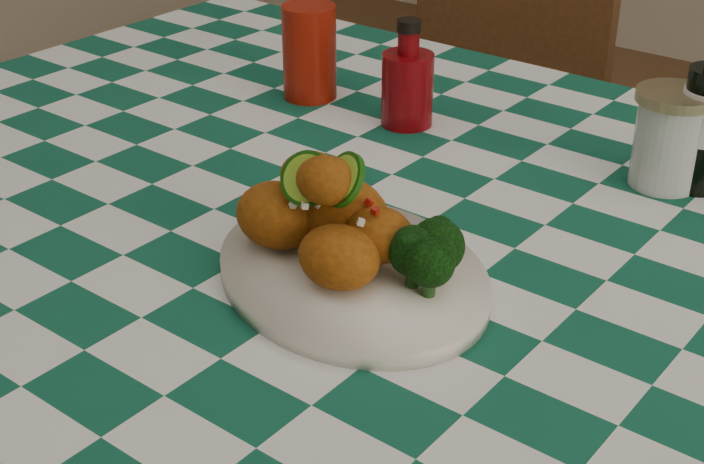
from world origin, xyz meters
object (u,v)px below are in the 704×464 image
Objects in this scene: plate at (352,273)px; fried_chicken_pile at (334,209)px; red_tumbler at (309,52)px; mason_jar at (669,139)px; ketchup_bottle at (408,73)px; wooden_chair_left at (461,158)px.

plate is 0.07m from fried_chicken_pile.
red_tumbler is at bearing 133.15° from fried_chicken_pile.
red_tumbler reaches higher than mason_jar.
red_tumbler is at bearing -179.15° from ketchup_bottle.
wooden_chair_left reaches higher than plate.
wooden_chair_left reaches higher than red_tumbler.
red_tumbler is at bearing 135.00° from plate.
wooden_chair_left is (-0.59, 0.52, -0.37)m from mason_jar.
ketchup_bottle is 0.15× the size of wooden_chair_left.
wooden_chair_left is at bearing 115.64° from plate.
ketchup_bottle reaches higher than plate.
ketchup_bottle is at bearing -174.13° from mason_jar.
fried_chicken_pile is at bearing -64.87° from ketchup_bottle.
wooden_chair_left reaches higher than fried_chicken_pile.
mason_jar is (0.17, 0.39, -0.01)m from fried_chicken_pile.
fried_chicken_pile is 0.40m from ketchup_bottle.
mason_jar reaches higher than plate.
red_tumbler is 0.14× the size of wooden_chair_left.
ketchup_bottle is 1.23× the size of mason_jar.
red_tumbler is 0.51m from mason_jar.
ketchup_bottle is at bearing 117.97° from plate.
mason_jar is at bearing -46.05° from wooden_chair_left.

